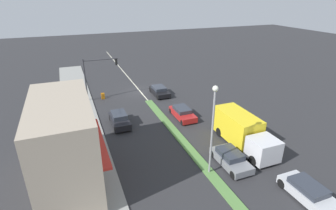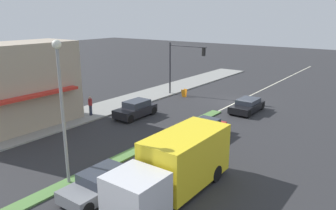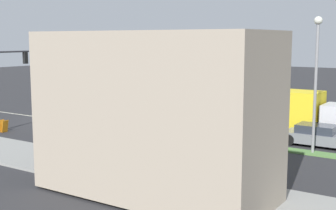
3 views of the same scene
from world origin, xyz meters
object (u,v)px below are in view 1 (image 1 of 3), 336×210
object	(u,v)px
warning_aframe_sign	(103,96)
sedan_silver	(309,193)
delivery_truck	(242,131)
traffic_signal_main	(96,72)
suv_black	(160,91)
suv_grey	(231,159)
hatchback_red	(183,113)
street_lamp	(213,120)
pedestrian	(92,132)
sedan_dark	(120,120)

from	to	relation	value
warning_aframe_sign	sedan_silver	bearing A→B (deg)	113.31
warning_aframe_sign	delivery_truck	distance (m)	19.71
traffic_signal_main	suv_black	size ratio (longest dim) A/B	1.37
suv_grey	hatchback_red	size ratio (longest dim) A/B	0.96
street_lamp	sedan_silver	size ratio (longest dim) A/B	1.70
warning_aframe_sign	suv_black	bearing A→B (deg)	170.58
delivery_truck	suv_grey	world-z (taller)	delivery_truck
street_lamp	suv_grey	xyz separation A→B (m)	(-2.20, -0.30, -4.16)
traffic_signal_main	pedestrian	size ratio (longest dim) A/B	3.34
hatchback_red	street_lamp	bearing A→B (deg)	77.70
delivery_truck	hatchback_red	distance (m)	7.97
street_lamp	warning_aframe_sign	distance (m)	20.54
traffic_signal_main	delivery_truck	distance (m)	20.28
sedan_dark	delivery_truck	bearing A→B (deg)	140.64
suv_black	street_lamp	bearing A→B (deg)	83.04
warning_aframe_sign	pedestrian	bearing A→B (deg)	76.00
traffic_signal_main	sedan_dark	bearing A→B (deg)	97.47
delivery_truck	suv_black	world-z (taller)	delivery_truck
hatchback_red	sedan_dark	world-z (taller)	sedan_dark
pedestrian	delivery_truck	xyz separation A→B (m)	(-13.21, 5.93, 0.46)
sedan_dark	pedestrian	bearing A→B (deg)	35.32
suv_black	hatchback_red	size ratio (longest dim) A/B	0.98
traffic_signal_main	pedestrian	xyz separation A→B (m)	(2.08, 10.85, -2.90)
warning_aframe_sign	sedan_dark	world-z (taller)	sedan_dark
hatchback_red	pedestrian	bearing A→B (deg)	8.12
suv_black	sedan_silver	distance (m)	23.35
delivery_truck	suv_black	size ratio (longest dim) A/B	1.83
traffic_signal_main	warning_aframe_sign	distance (m)	3.53
suv_black	hatchback_red	world-z (taller)	hatchback_red
pedestrian	suv_black	bearing A→B (deg)	-137.90
hatchback_red	delivery_truck	bearing A→B (deg)	110.69
street_lamp	suv_grey	world-z (taller)	street_lamp
pedestrian	sedan_silver	size ratio (longest dim) A/B	0.39
suv_black	suv_grey	world-z (taller)	suv_grey
delivery_truck	suv_black	xyz separation A→B (m)	(2.80, -15.33, -0.88)
warning_aframe_sign	suv_black	world-z (taller)	suv_black
street_lamp	hatchback_red	size ratio (longest dim) A/B	1.77
traffic_signal_main	sedan_dark	distance (m)	9.23
street_lamp	sedan_dark	size ratio (longest dim) A/B	1.86
street_lamp	pedestrian	world-z (taller)	street_lamp
pedestrian	suv_grey	distance (m)	13.32
sedan_dark	street_lamp	bearing A→B (deg)	114.69
warning_aframe_sign	suv_grey	bearing A→B (deg)	112.18
sedan_silver	traffic_signal_main	bearing A→B (deg)	-65.69
warning_aframe_sign	sedan_dark	distance (m)	8.44
traffic_signal_main	delivery_truck	size ratio (longest dim) A/B	0.75
pedestrian	suv_grey	bearing A→B (deg)	141.42
suv_grey	hatchback_red	distance (m)	9.79
pedestrian	suv_black	size ratio (longest dim) A/B	0.41
street_lamp	sedan_dark	distance (m)	12.65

